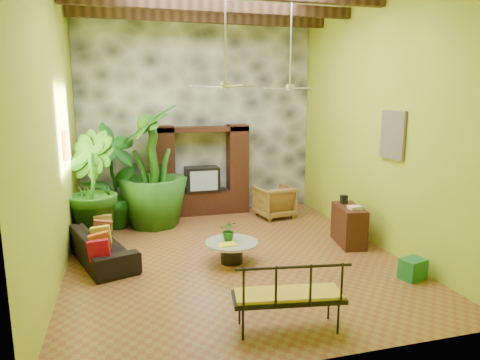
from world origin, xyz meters
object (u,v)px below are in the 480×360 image
object	(u,v)px
tall_plant_b	(90,187)
green_bin	(413,269)
ceiling_fan_back	(290,78)
side_console	(349,225)
ceiling_fan_front	(226,72)
coffee_table	(232,249)
wicker_armchair	(274,201)
sofa	(102,246)
tall_plant_c	(152,166)
iron_bench	(291,293)
tall_plant_a	(113,177)
entertainment_center	(202,177)

from	to	relation	value
tall_plant_b	green_bin	size ratio (longest dim) A/B	5.80
ceiling_fan_back	side_console	bearing A→B (deg)	-53.32
ceiling_fan_back	side_console	size ratio (longest dim) A/B	1.86
ceiling_fan_front	coffee_table	bearing A→B (deg)	28.85
wicker_armchair	side_console	world-z (taller)	side_console
ceiling_fan_back	ceiling_fan_front	bearing A→B (deg)	-138.37
sofa	tall_plant_c	xyz separation A→B (m)	(1.10, 2.05, 1.12)
ceiling_fan_back	iron_bench	world-z (taller)	ceiling_fan_back
tall_plant_b	iron_bench	xyz separation A→B (m)	(2.68, -4.49, -0.62)
tall_plant_a	green_bin	bearing A→B (deg)	-41.36
side_console	entertainment_center	bearing A→B (deg)	138.50
sofa	tall_plant_c	world-z (taller)	tall_plant_c
tall_plant_a	side_console	distance (m)	5.31
entertainment_center	ceiling_fan_back	distance (m)	3.50
iron_bench	coffee_table	bearing A→B (deg)	102.15
tall_plant_c	ceiling_fan_back	bearing A→B (deg)	-22.46
sofa	tall_plant_c	size ratio (longest dim) A/B	0.71
green_bin	tall_plant_a	bearing A→B (deg)	138.64
coffee_table	iron_bench	xyz separation A→B (m)	(0.14, -2.50, 0.29)
entertainment_center	coffee_table	world-z (taller)	entertainment_center
sofa	wicker_armchair	distance (m)	4.55
entertainment_center	green_bin	xyz separation A→B (m)	(2.65, -4.98, -0.79)
wicker_armchair	coffee_table	xyz separation A→B (m)	(-1.80, -2.68, -0.14)
coffee_table	iron_bench	world-z (taller)	iron_bench
green_bin	iron_bench	bearing A→B (deg)	-159.01
ceiling_fan_front	tall_plant_b	bearing A→B (deg)	139.81
coffee_table	side_console	distance (m)	2.61
side_console	green_bin	distance (m)	1.87
ceiling_fan_back	sofa	distance (m)	5.13
sofa	coffee_table	distance (m)	2.40
tall_plant_b	side_console	bearing A→B (deg)	-17.83
tall_plant_b	green_bin	distance (m)	6.41
ceiling_fan_front	ceiling_fan_back	world-z (taller)	same
ceiling_fan_front	coffee_table	size ratio (longest dim) A/B	1.93
entertainment_center	tall_plant_a	size ratio (longest dim) A/B	0.99
entertainment_center	sofa	xyz separation A→B (m)	(-2.39, -2.79, -0.67)
entertainment_center	iron_bench	xyz separation A→B (m)	(0.05, -5.98, -0.42)
side_console	green_bin	bearing A→B (deg)	-74.97
wicker_armchair	ceiling_fan_back	bearing A→B (deg)	74.82
tall_plant_b	coffee_table	distance (m)	3.35
tall_plant_a	tall_plant_b	distance (m)	0.88
tall_plant_a	tall_plant_c	distance (m)	0.91
tall_plant_b	tall_plant_c	world-z (taller)	tall_plant_c
wicker_armchair	tall_plant_c	world-z (taller)	tall_plant_c
entertainment_center	tall_plant_c	size ratio (longest dim) A/B	0.85
ceiling_fan_back	tall_plant_b	world-z (taller)	ceiling_fan_back
tall_plant_c	green_bin	distance (m)	5.92
iron_bench	tall_plant_a	bearing A→B (deg)	121.87
side_console	tall_plant_c	bearing A→B (deg)	157.73
side_console	ceiling_fan_front	bearing A→B (deg)	-161.35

